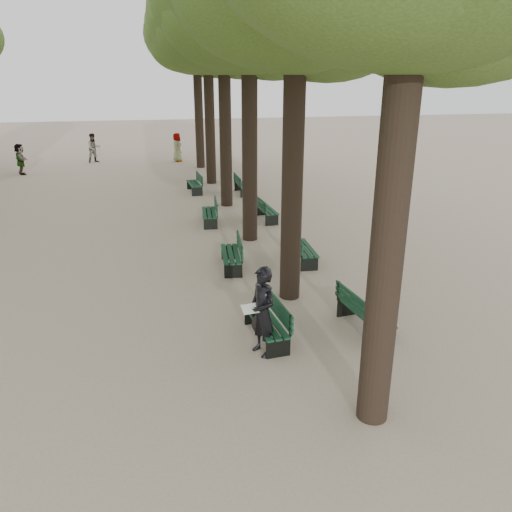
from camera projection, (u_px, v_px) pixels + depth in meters
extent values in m
plane|color=tan|center=(259.00, 364.00, 10.02)|extent=(120.00, 120.00, 0.00)
cylinder|color=#33261C|center=(392.00, 201.00, 7.22)|extent=(0.52, 0.52, 7.50)
cylinder|color=#33261C|center=(293.00, 152.00, 11.80)|extent=(0.52, 0.52, 7.50)
cylinder|color=#33261C|center=(250.00, 131.00, 16.39)|extent=(0.52, 0.52, 7.50)
cylinder|color=#33261C|center=(225.00, 118.00, 20.98)|extent=(0.52, 0.52, 7.50)
ellipsoid|color=#385A1F|center=(223.00, 15.00, 19.63)|extent=(6.00, 6.00, 4.50)
cylinder|color=#33261C|center=(209.00, 111.00, 25.56)|extent=(0.52, 0.52, 7.50)
ellipsoid|color=#385A1F|center=(207.00, 26.00, 24.21)|extent=(6.00, 6.00, 4.50)
cylinder|color=#33261C|center=(199.00, 105.00, 30.15)|extent=(0.52, 0.52, 7.50)
ellipsoid|color=#385A1F|center=(196.00, 34.00, 28.80)|extent=(6.00, 6.00, 4.50)
cube|color=black|center=(265.00, 330.00, 10.89)|extent=(0.67, 1.84, 0.45)
cube|color=#0D301F|center=(265.00, 321.00, 10.81)|extent=(0.69, 1.84, 0.04)
cube|color=#0D301F|center=(278.00, 308.00, 10.80)|extent=(0.19, 1.80, 0.40)
cube|color=black|center=(231.00, 261.00, 14.93)|extent=(0.70, 1.84, 0.45)
cube|color=#0D301F|center=(231.00, 254.00, 14.86)|extent=(0.72, 1.85, 0.04)
cube|color=#0D301F|center=(240.00, 245.00, 14.80)|extent=(0.23, 1.79, 0.40)
cube|color=black|center=(209.00, 218.00, 19.42)|extent=(0.68, 1.84, 0.45)
cube|color=#0D301F|center=(209.00, 212.00, 19.34)|extent=(0.70, 1.84, 0.04)
cube|color=#0D301F|center=(216.00, 205.00, 19.28)|extent=(0.20, 1.80, 0.40)
cube|color=black|center=(194.00, 188.00, 24.60)|extent=(0.62, 1.83, 0.45)
cube|color=#0D301F|center=(194.00, 183.00, 24.53)|extent=(0.64, 1.83, 0.04)
cube|color=#0D301F|center=(199.00, 178.00, 24.51)|extent=(0.14, 1.80, 0.40)
cube|color=black|center=(365.00, 321.00, 11.29)|extent=(0.72, 1.85, 0.45)
cube|color=#0D301F|center=(365.00, 312.00, 11.21)|extent=(0.74, 1.85, 0.04)
cube|color=#0D301F|center=(355.00, 303.00, 11.03)|extent=(0.24, 1.79, 0.40)
cube|color=black|center=(304.00, 255.00, 15.45)|extent=(0.62, 1.83, 0.45)
cube|color=#0D301F|center=(304.00, 248.00, 15.37)|extent=(0.64, 1.83, 0.04)
cube|color=#0D301F|center=(295.00, 240.00, 15.24)|extent=(0.14, 1.80, 0.40)
cube|color=black|center=(267.00, 215.00, 19.89)|extent=(0.61, 1.82, 0.45)
cube|color=#0D301F|center=(267.00, 209.00, 19.81)|extent=(0.63, 1.83, 0.04)
cube|color=#0D301F|center=(260.00, 203.00, 19.65)|extent=(0.13, 1.80, 0.40)
cube|color=black|center=(243.00, 189.00, 24.34)|extent=(0.52, 1.80, 0.45)
cube|color=#0D301F|center=(243.00, 185.00, 24.26)|extent=(0.54, 1.80, 0.04)
cube|color=#0D301F|center=(237.00, 179.00, 24.11)|extent=(0.04, 1.80, 0.40)
imported|color=black|center=(262.00, 312.00, 10.09)|extent=(0.66, 0.85, 1.91)
cube|color=white|center=(250.00, 309.00, 10.01)|extent=(0.37, 0.29, 0.12)
imported|color=#262628|center=(20.00, 159.00, 28.89)|extent=(0.88, 1.66, 1.77)
imported|color=#262628|center=(177.00, 147.00, 33.23)|extent=(0.58, 0.98, 1.87)
imported|color=#262628|center=(94.00, 148.00, 32.92)|extent=(0.99, 0.72, 1.88)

